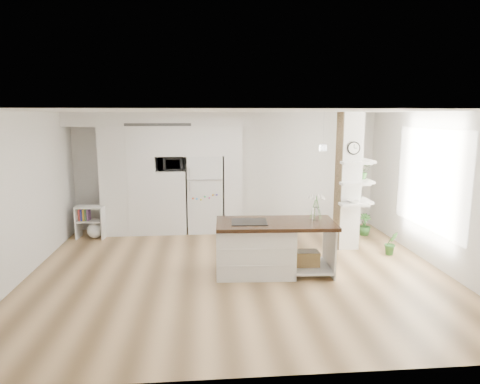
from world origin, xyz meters
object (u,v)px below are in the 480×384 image
(bookshelf, at_px, (92,224))
(floor_plant_a, at_px, (391,243))
(refrigerator, at_px, (205,194))
(kitchen_island, at_px, (262,246))

(bookshelf, relative_size, floor_plant_a, 1.56)
(refrigerator, xyz_separation_m, bookshelf, (-2.45, -0.38, -0.57))
(refrigerator, xyz_separation_m, floor_plant_a, (3.52, -2.04, -0.65))
(bookshelf, xyz_separation_m, floor_plant_a, (5.97, -1.65, -0.08))
(refrigerator, distance_m, floor_plant_a, 4.12)
(refrigerator, distance_m, kitchen_island, 2.95)
(refrigerator, bearing_deg, bookshelf, -171.07)
(bookshelf, bearing_deg, kitchen_island, -29.09)
(refrigerator, relative_size, bookshelf, 2.47)
(kitchen_island, height_order, floor_plant_a, kitchen_island)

